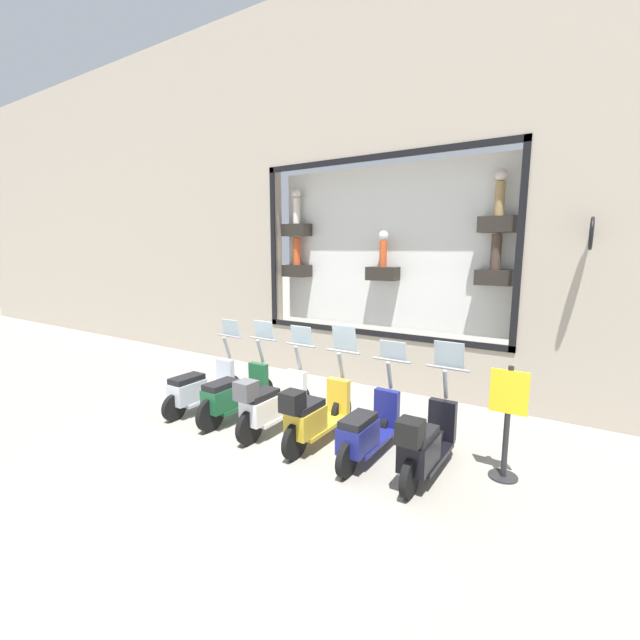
% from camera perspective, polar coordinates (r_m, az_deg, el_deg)
% --- Properties ---
extents(ground_plane, '(120.00, 120.00, 0.00)m').
position_cam_1_polar(ground_plane, '(6.60, -6.39, -16.60)').
color(ground_plane, gray).
extents(building_facade, '(1.17, 36.00, 8.19)m').
position_cam_1_polar(building_facade, '(9.09, 8.29, 17.42)').
color(building_facade, '#ADA08E').
rests_on(building_facade, ground_plane).
extents(scooter_black_0, '(1.80, 0.61, 1.62)m').
position_cam_1_polar(scooter_black_0, '(5.77, 13.82, -15.69)').
color(scooter_black_0, black).
rests_on(scooter_black_0, ground_plane).
extents(scooter_navy_1, '(1.79, 0.60, 1.53)m').
position_cam_1_polar(scooter_navy_1, '(6.13, 6.31, -14.41)').
color(scooter_navy_1, black).
rests_on(scooter_navy_1, ground_plane).
extents(scooter_yellow_2, '(1.80, 0.60, 1.69)m').
position_cam_1_polar(scooter_yellow_2, '(6.45, -0.75, -12.49)').
color(scooter_yellow_2, black).
rests_on(scooter_yellow_2, ground_plane).
extents(scooter_white_3, '(1.81, 0.60, 1.60)m').
position_cam_1_polar(scooter_white_3, '(6.92, -6.68, -11.02)').
color(scooter_white_3, black).
rests_on(scooter_white_3, ground_plane).
extents(scooter_green_4, '(1.81, 0.60, 1.61)m').
position_cam_1_polar(scooter_green_4, '(7.50, -11.41, -9.76)').
color(scooter_green_4, black).
rests_on(scooter_green_4, ground_plane).
extents(scooter_silver_5, '(1.79, 0.61, 1.56)m').
position_cam_1_polar(scooter_silver_5, '(8.09, -15.77, -8.72)').
color(scooter_silver_5, black).
rests_on(scooter_silver_5, ground_plane).
extents(shop_sign_post, '(0.36, 0.45, 1.47)m').
position_cam_1_polar(shop_sign_post, '(5.97, 23.68, -12.09)').
color(shop_sign_post, '#232326').
rests_on(shop_sign_post, ground_plane).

